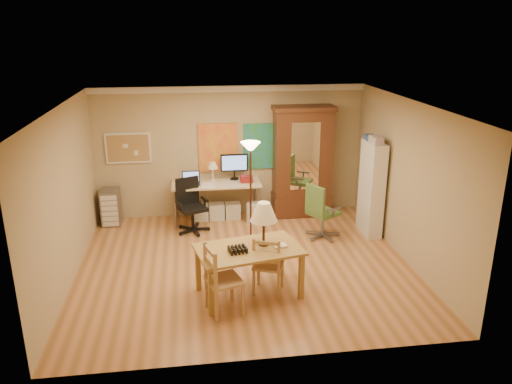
{
  "coord_description": "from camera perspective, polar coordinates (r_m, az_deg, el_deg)",
  "views": [
    {
      "loc": [
        -0.84,
        -7.52,
        3.84
      ],
      "look_at": [
        0.23,
        0.3,
        1.19
      ],
      "focal_mm": 35.0,
      "sensor_mm": 36.0,
      "label": 1
    }
  ],
  "objects": [
    {
      "name": "art_panel_right",
      "position": [
        10.38,
        0.64,
        5.25
      ],
      "size": [
        0.75,
        0.04,
        0.95
      ],
      "primitive_type": "cube",
      "color": "teal",
      "rests_on": "floor"
    },
    {
      "name": "ladder_chair_back",
      "position": [
        7.5,
        1.38,
        -8.49
      ],
      "size": [
        0.54,
        0.53,
        0.92
      ],
      "color": "tan",
      "rests_on": "floor"
    },
    {
      "name": "office_chair_green",
      "position": [
        9.5,
        7.46,
        -3.58
      ],
      "size": [
        0.66,
        0.66,
        1.07
      ],
      "color": "slate",
      "rests_on": "floor"
    },
    {
      "name": "wastebin",
      "position": [
        10.14,
        -0.16,
        -2.42
      ],
      "size": [
        0.33,
        0.33,
        0.42
      ],
      "primitive_type": "cylinder",
      "color": "silver",
      "rests_on": "floor"
    },
    {
      "name": "computer_desk",
      "position": [
        10.26,
        -4.37,
        -0.53
      ],
      "size": [
        1.78,
        0.78,
        1.35
      ],
      "color": "#C1A88D",
      "rests_on": "floor"
    },
    {
      "name": "art_panel_left",
      "position": [
        10.29,
        -4.34,
        5.08
      ],
      "size": [
        0.8,
        0.04,
        1.0
      ],
      "primitive_type": "cube",
      "color": "yellow",
      "rests_on": "floor"
    },
    {
      "name": "corkboard",
      "position": [
        10.33,
        -14.39,
        4.89
      ],
      "size": [
        0.9,
        0.04,
        0.62
      ],
      "primitive_type": "cube",
      "color": "tan",
      "rests_on": "floor"
    },
    {
      "name": "floor",
      "position": [
        8.49,
        -1.3,
        -8.34
      ],
      "size": [
        5.5,
        5.5,
        0.0
      ],
      "primitive_type": "plane",
      "color": "#9A6436",
      "rests_on": "ground"
    },
    {
      "name": "ladder_chair_left",
      "position": [
        7.01,
        -3.93,
        -10.16
      ],
      "size": [
        0.57,
        0.58,
        1.02
      ],
      "color": "tan",
      "rests_on": "floor"
    },
    {
      "name": "drawer_cart",
      "position": [
        10.44,
        -16.24,
        -1.66
      ],
      "size": [
        0.36,
        0.44,
        0.73
      ],
      "color": "slate",
      "rests_on": "floor"
    },
    {
      "name": "bookshelf",
      "position": [
        9.69,
        13.06,
        0.37
      ],
      "size": [
        0.27,
        0.72,
        1.8
      ],
      "color": "white",
      "rests_on": "floor"
    },
    {
      "name": "torchiere_lamp",
      "position": [
        8.75,
        -0.63,
        3.3
      ],
      "size": [
        0.35,
        0.35,
        1.92
      ],
      "color": "#42231A",
      "rests_on": "floor"
    },
    {
      "name": "office_chair_black",
      "position": [
        9.79,
        -7.33,
        -2.92
      ],
      "size": [
        0.65,
        0.65,
        1.05
      ],
      "color": "black",
      "rests_on": "floor"
    },
    {
      "name": "crown_molding",
      "position": [
        10.09,
        -3.05,
        11.71
      ],
      "size": [
        5.5,
        0.08,
        0.12
      ],
      "primitive_type": "cube",
      "color": "white",
      "rests_on": "floor"
    },
    {
      "name": "dining_table",
      "position": [
        7.29,
        -0.2,
        -5.29
      ],
      "size": [
        1.65,
        1.19,
        1.41
      ],
      "color": "olive",
      "rests_on": "floor"
    },
    {
      "name": "armoire",
      "position": [
        10.42,
        5.26,
        2.69
      ],
      "size": [
        1.25,
        0.59,
        2.3
      ],
      "color": "#3E2111",
      "rests_on": "floor"
    }
  ]
}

